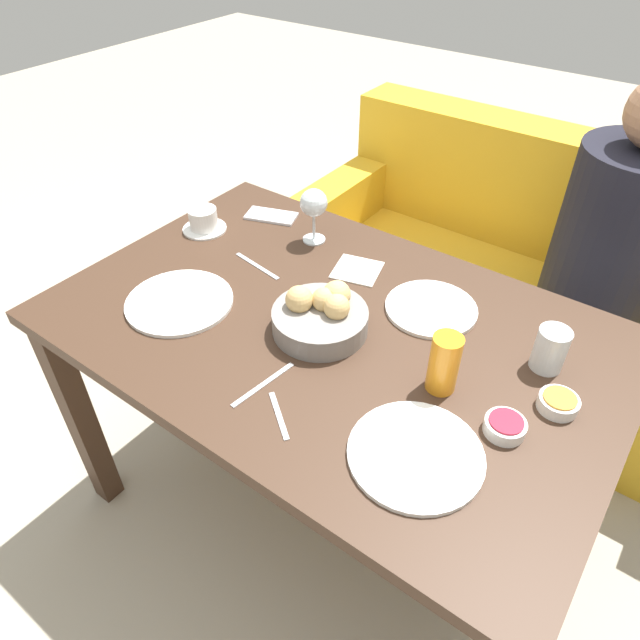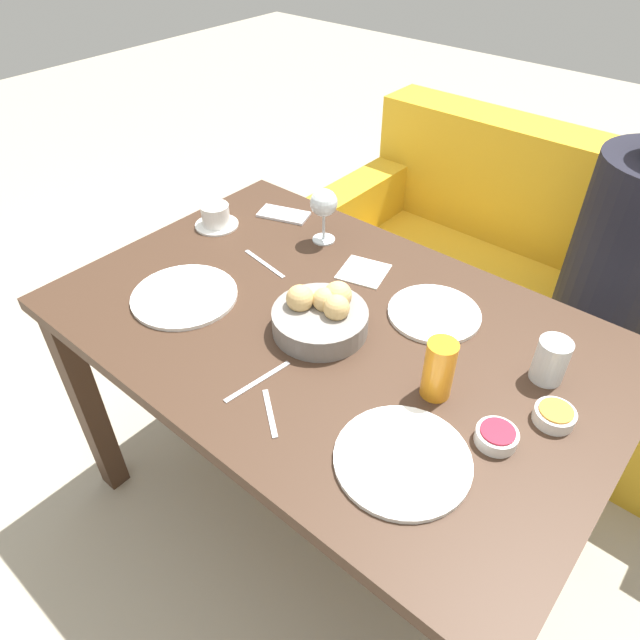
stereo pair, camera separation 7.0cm
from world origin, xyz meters
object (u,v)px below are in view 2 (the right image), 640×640
Objects in this scene: plate_near_right at (402,460)px; plate_far_center at (434,313)px; knife_silver at (258,381)px; juice_glass at (439,369)px; fork_silver at (264,264)px; spoon_coffee at (270,413)px; water_tumbler at (551,360)px; jam_bowl_berry at (496,436)px; bread_basket at (321,315)px; coffee_cup at (216,217)px; jam_bowl_honey at (554,415)px; seated_person at (610,310)px; plate_near_left at (184,296)px; couch at (536,304)px; cell_phone at (284,214)px; napkin at (364,272)px; wine_glass at (324,205)px.

plate_near_right is 0.44m from plate_far_center.
plate_near_right is 1.50× the size of knife_silver.
fork_silver is (-0.59, 0.11, -0.07)m from juice_glass.
spoon_coffee is at bearing -44.21° from fork_silver.
water_tumbler reaches higher than jam_bowl_berry.
knife_silver is (0.01, -0.22, -0.04)m from bread_basket.
coffee_cup reaches higher than jam_bowl_berry.
plate_near_right reaches higher than knife_silver.
juice_glass is 1.68× the size of jam_bowl_honey.
seated_person is 15.11× the size of jam_bowl_honey.
plate_near_left is at bearing -146.07° from plate_far_center.
juice_glass is (-0.13, -0.88, 0.32)m from seated_person.
coffee_cup is at bearing -129.32° from couch.
jam_bowl_honey is (0.35, -0.13, 0.01)m from plate_far_center.
plate_near_right is 0.93m from cell_phone.
plate_near_left is 1.81× the size of napkin.
bread_basket reaches higher than napkin.
fork_silver is 0.27m from napkin.
plate_near_right is 3.17× the size of jam_bowl_berry.
plate_far_center is at bearing 114.11° from plate_near_right.
coffee_cup is at bearing -178.38° from water_tumbler.
jam_bowl_honey is (0.85, 0.21, 0.01)m from plate_near_left.
jam_bowl_berry is at bearing -25.53° from wine_glass.
jam_bowl_berry is at bearing -4.59° from bread_basket.
jam_bowl_honey is (0.76, -0.22, -0.10)m from wine_glass.
water_tumbler is 1.25× the size of jam_bowl_honey.
bread_basket is at bearing 179.44° from juice_glass.
coffee_cup is (-0.71, -0.06, 0.02)m from plate_far_center.
seated_person is 0.84m from napkin.
coffee_cup is 0.76× the size of cell_phone.
wine_glass is (-0.59, 0.49, 0.11)m from plate_near_right.
jam_bowl_berry reaches higher than plate_far_center.
wine_glass is at bearing 163.47° from napkin.
cell_phone is (-0.60, 0.11, -0.00)m from plate_far_center.
seated_person is 1.20m from knife_silver.
seated_person is 0.94m from juice_glass.
bread_basket is 0.40m from plate_near_right.
cell_phone is at bearing 165.47° from jam_bowl_honey.
bread_basket is (-0.18, -1.03, 0.49)m from couch.
plate_far_center is (0.51, 0.34, 0.00)m from plate_near_left.
plate_near_right is (0.17, -1.21, 0.46)m from couch.
wine_glass reaches higher than plate_near_left.
spoon_coffee is at bearing -130.17° from juice_glass.
plate_near_left is 0.66m from juice_glass.
coffee_cup is at bearing -169.41° from napkin.
couch is at bearing 59.89° from wine_glass.
spoon_coffee is (-0.26, -0.07, -0.00)m from plate_near_right.
couch is at bearing 82.18° from knife_silver.
napkin is (-0.24, -0.78, 0.45)m from couch.
water_tumbler is 0.99m from coffee_cup.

